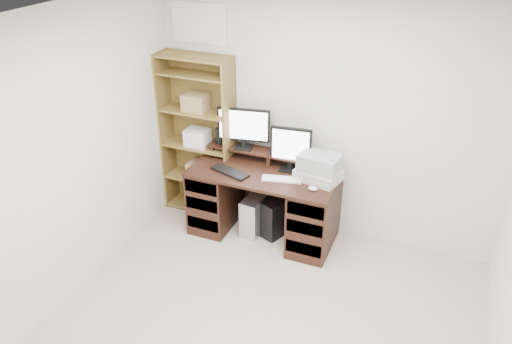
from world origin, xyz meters
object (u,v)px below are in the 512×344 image
Objects in this scene: tower_black at (279,215)px; monitor_small at (291,147)px; printer at (319,175)px; monitor_wide at (244,126)px; tower_silver at (256,213)px; bookshelf at (199,135)px; desk at (264,202)px.

monitor_small is at bearing 66.82° from tower_black.
tower_black is at bearing -170.28° from printer.
monitor_wide is 1.19× the size of tower_black.
monitor_small is 0.86m from tower_silver.
printer is 0.71m from tower_black.
bookshelf is at bearing -173.83° from printer.
tower_black is 0.25× the size of bookshelf.
monitor_wide is 1.02m from tower_black.
tower_black is at bearing -26.28° from monitor_wide.
desk is at bearing -43.89° from monitor_wide.
monitor_wide is 1.28× the size of tower_silver.
desk is 0.81m from monitor_wide.
bookshelf is at bearing -165.78° from tower_black.
desk is 0.83× the size of bookshelf.
bookshelf is (-1.00, 0.14, 0.71)m from tower_black.
monitor_wide is at bearing 167.70° from monitor_small.
printer is at bearing -22.37° from monitor_small.
monitor_small reaches higher than desk.
monitor_small is 1.08m from bookshelf.
tower_silver is at bearing -14.49° from bookshelf.
monitor_wide is 1.20× the size of monitor_small.
desk reaches higher than tower_silver.
bookshelf is (-1.40, 0.16, 0.12)m from printer.
tower_black is at bearing 17.79° from tower_silver.
desk is 0.25m from tower_black.
tower_silver is at bearing -163.99° from monitor_small.
monitor_small is at bearing -3.46° from bookshelf.
tower_black is (-0.40, 0.02, -0.59)m from printer.
monitor_small reaches higher than printer.
monitor_wide reaches higher than monitor_small.
desk is 0.20m from tower_silver.
monitor_wide is at bearing 143.85° from tower_silver.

